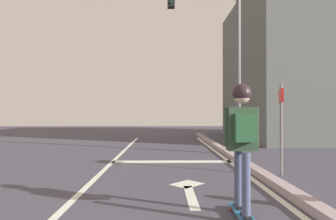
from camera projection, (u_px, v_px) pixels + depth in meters
lane_line_center at (94, 179)px, 6.13m from camera, size 0.12×20.00×0.01m
lane_line_curbside at (252, 179)px, 6.18m from camera, size 0.12×20.00×0.01m
stop_bar at (174, 162)px, 8.32m from camera, size 3.46×0.40×0.01m
lane_arrow_stem at (191, 196)px, 4.87m from camera, size 0.16×1.40×0.01m
lane_arrow_head at (187, 184)px, 5.72m from camera, size 0.71×0.71×0.01m
curb_strip at (264, 175)px, 6.18m from camera, size 0.24×24.00×0.14m
skateboard at (242, 213)px, 3.87m from camera, size 0.21×0.88×0.08m
skater at (242, 130)px, 3.86m from camera, size 0.47×0.62×1.70m
traffic_signal_mast at (210, 35)px, 9.88m from camera, size 4.63×0.34×5.92m
street_sign_post at (281, 115)px, 6.50m from camera, size 0.13×0.44×2.02m
building_block at (335, 69)px, 15.75m from camera, size 10.40×8.47×7.48m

